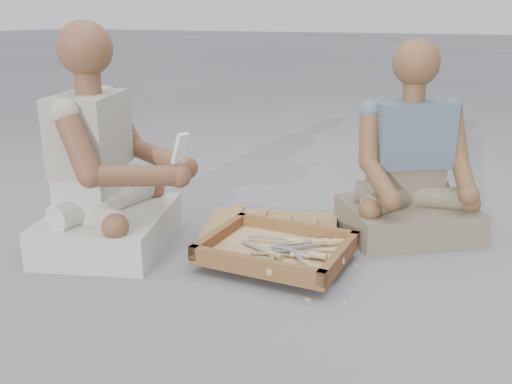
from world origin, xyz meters
The scene contains 26 objects.
ground centered at (0.00, 0.00, 0.00)m, with size 60.00×60.00×0.00m, color gray.
carved_panel centered at (-0.20, 0.46, 0.02)m, with size 0.57×0.38×0.04m, color #A16E3E.
tool_tray centered at (-0.04, 0.16, 0.06)m, with size 0.53×0.43×0.07m.
chisel_0 centered at (0.10, 0.31, 0.07)m, with size 0.17×0.17×0.02m.
chisel_1 centered at (0.05, 0.12, 0.07)m, with size 0.22×0.08×0.02m.
chisel_2 centered at (-0.02, 0.23, 0.08)m, with size 0.22×0.07×0.02m.
chisel_3 centered at (-0.04, 0.09, 0.07)m, with size 0.21×0.10×0.02m.
chisel_4 centered at (0.12, 0.22, 0.07)m, with size 0.20×0.12×0.02m.
chisel_5 centered at (0.12, 0.05, 0.08)m, with size 0.17×0.16×0.02m.
chisel_6 centered at (0.01, -0.01, 0.07)m, with size 0.09×0.21×0.02m.
chisel_7 centered at (0.13, 0.29, 0.07)m, with size 0.17×0.16×0.02m.
chisel_8 centered at (0.11, 0.13, 0.08)m, with size 0.22×0.02×0.02m.
chisel_9 centered at (0.07, 0.26, 0.08)m, with size 0.18×0.15×0.02m.
chisel_10 centered at (0.17, 0.15, 0.07)m, with size 0.22×0.05×0.02m.
wood_chip_0 centered at (0.17, 0.54, 0.00)m, with size 0.02×0.01×0.00m, color tan.
wood_chip_1 centered at (0.23, 0.29, 0.00)m, with size 0.02×0.01×0.00m, color tan.
wood_chip_2 centered at (-0.09, 0.03, 0.00)m, with size 0.02×0.01×0.00m, color tan.
wood_chip_3 centered at (-0.29, 0.16, 0.00)m, with size 0.02×0.01×0.00m, color tan.
wood_chip_4 centered at (0.17, -0.05, 0.00)m, with size 0.02×0.01×0.00m, color tan.
wood_chip_5 centered at (-0.08, 0.45, 0.00)m, with size 0.02×0.01×0.00m, color tan.
wood_chip_6 centered at (0.25, 0.50, 0.00)m, with size 0.02×0.01×0.00m, color tan.
wood_chip_7 centered at (0.29, -0.02, 0.00)m, with size 0.02×0.01×0.00m, color tan.
wood_chip_8 centered at (-0.13, 0.41, 0.00)m, with size 0.02×0.01×0.00m, color tan.
craftsman centered at (-0.74, 0.02, 0.31)m, with size 0.68×0.69×0.90m.
companion centered at (0.33, 0.71, 0.27)m, with size 0.67×0.65×0.82m.
mobile_phone centered at (-0.40, 0.08, 0.44)m, with size 0.07×0.06×0.12m.
Camera 1 is at (0.78, -1.66, 0.91)m, focal length 40.00 mm.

